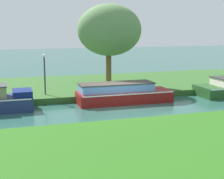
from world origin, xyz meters
name	(u,v)px	position (x,y,z in m)	size (l,w,h in m)	color
ground_plane	(118,107)	(0.00, 0.00, 0.00)	(120.00, 120.00, 0.00)	#27534A
riverbank_far	(91,86)	(0.00, 7.00, 0.20)	(72.00, 10.00, 0.40)	#2F5925
riverbank_near	(196,156)	(0.00, -9.00, 0.20)	(72.00, 10.00, 0.40)	#286018
maroon_barge	(122,94)	(0.65, 1.20, 0.59)	(6.17, 1.99, 1.33)	maroon
willow_tree_left	(110,30)	(1.10, 5.43, 4.62)	(4.91, 3.58, 6.18)	brown
lamp_post	(45,69)	(-4.05, 3.38, 2.13)	(0.24, 0.24, 2.72)	#333338
mooring_post_near	(131,86)	(1.82, 2.70, 0.80)	(0.18, 0.18, 0.80)	#4C3924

